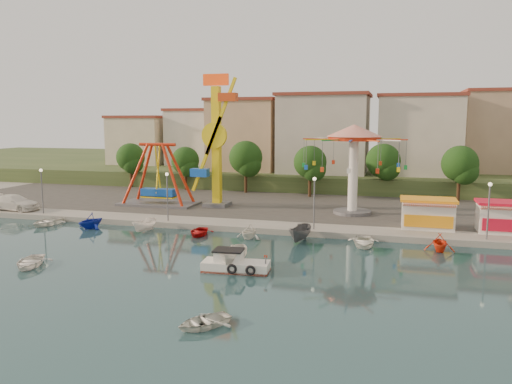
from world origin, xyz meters
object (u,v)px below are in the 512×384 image
(rowboat_a, at_px, (30,262))
(skiff, at_px, (234,258))
(wave_swinger, at_px, (354,149))
(cabin_motorboat, at_px, (234,265))
(pirate_ship_ride, at_px, (158,176))
(kamikaze_tower, at_px, (217,144))
(van, at_px, (14,202))

(rowboat_a, xyz_separation_m, skiff, (15.63, 4.04, 0.41))
(wave_swinger, distance_m, cabin_motorboat, 25.45)
(pirate_ship_ride, height_order, wave_swinger, wave_swinger)
(rowboat_a, bearing_deg, pirate_ship_ride, 74.77)
(kamikaze_tower, xyz_separation_m, wave_swinger, (16.77, -0.28, -0.38))
(kamikaze_tower, bearing_deg, rowboat_a, -102.70)
(pirate_ship_ride, relative_size, wave_swinger, 0.86)
(cabin_motorboat, distance_m, rowboat_a, 16.22)
(wave_swinger, distance_m, skiff, 24.75)
(pirate_ship_ride, xyz_separation_m, skiff, (17.53, -22.19, -3.59))
(wave_swinger, height_order, skiff, wave_swinger)
(pirate_ship_ride, relative_size, rowboat_a, 2.61)
(kamikaze_tower, xyz_separation_m, rowboat_a, (-6.04, -26.82, -8.18))
(wave_swinger, relative_size, rowboat_a, 3.03)
(kamikaze_tower, height_order, rowboat_a, kamikaze_tower)
(wave_swinger, xyz_separation_m, cabin_motorboat, (-6.93, -23.24, -7.72))
(kamikaze_tower, bearing_deg, van, -159.03)
(wave_swinger, relative_size, cabin_motorboat, 2.21)
(skiff, height_order, van, van)
(skiff, bearing_deg, van, 157.92)
(kamikaze_tower, distance_m, wave_swinger, 16.77)
(wave_swinger, bearing_deg, skiff, -107.70)
(wave_swinger, bearing_deg, cabin_motorboat, -106.60)
(cabin_motorboat, height_order, van, van)
(rowboat_a, bearing_deg, van, 114.24)
(pirate_ship_ride, xyz_separation_m, kamikaze_tower, (7.94, 0.59, 4.18))
(skiff, relative_size, van, 0.66)
(wave_swinger, height_order, van, wave_swinger)
(cabin_motorboat, bearing_deg, skiff, 103.96)
(skiff, bearing_deg, pirate_ship_ride, 129.25)
(rowboat_a, height_order, skiff, skiff)
(kamikaze_tower, distance_m, skiff, 25.91)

